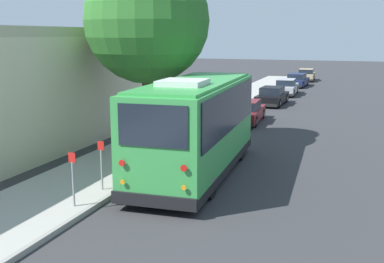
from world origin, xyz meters
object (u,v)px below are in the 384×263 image
at_px(parked_sedan_black, 272,96).
at_px(parked_sedan_silver, 286,87).
at_px(parked_sedan_maroon, 246,112).
at_px(sign_post_far, 102,165).
at_px(street_tree, 148,12).
at_px(parked_sedan_tan, 306,75).
at_px(shuttle_bus, 196,123).
at_px(fire_hydrant, 202,123).
at_px(sign_post_near, 73,179).
at_px(parked_sedan_navy, 297,80).

bearing_deg(parked_sedan_black, parked_sedan_silver, 0.85).
bearing_deg(parked_sedan_maroon, sign_post_far, 171.46).
bearing_deg(sign_post_far, parked_sedan_black, -4.04).
relative_size(parked_sedan_black, street_tree, 0.51).
xyz_separation_m(parked_sedan_tan, sign_post_far, (-40.83, 1.73, 0.36)).
bearing_deg(parked_sedan_black, shuttle_bus, -176.76).
height_order(parked_sedan_silver, parked_sedan_tan, parked_sedan_silver).
bearing_deg(parked_sedan_silver, fire_hydrant, 173.09).
bearing_deg(sign_post_near, fire_hydrant, 0.15).
relative_size(shuttle_bus, parked_sedan_navy, 1.86).
relative_size(parked_sedan_silver, street_tree, 0.54).
xyz_separation_m(parked_sedan_maroon, street_tree, (-7.78, 2.49, 5.28)).
bearing_deg(sign_post_far, street_tree, 10.41).
xyz_separation_m(parked_sedan_maroon, sign_post_near, (-15.54, 1.36, 0.38)).
bearing_deg(parked_sedan_tan, parked_sedan_navy, 176.29).
xyz_separation_m(sign_post_near, fire_hydrant, (11.61, 0.03, -0.41)).
bearing_deg(shuttle_bus, parked_sedan_tan, -2.28).
xyz_separation_m(parked_sedan_silver, street_tree, (-21.41, 2.71, 5.25)).
xyz_separation_m(parked_sedan_navy, parked_sedan_tan, (6.34, -0.15, 0.02)).
bearing_deg(parked_sedan_maroon, parked_sedan_tan, -3.77).
distance_m(shuttle_bus, sign_post_far, 3.78).
bearing_deg(sign_post_far, fire_hydrant, 0.18).
distance_m(parked_sedan_black, parked_sedan_silver, 6.17).
bearing_deg(parked_sedan_maroon, sign_post_near, 172.03).
bearing_deg(sign_post_far, shuttle_bus, -34.68).
distance_m(parked_sedan_black, parked_sedan_navy, 13.07).
distance_m(parked_sedan_black, parked_sedan_tan, 19.41).
relative_size(parked_sedan_maroon, street_tree, 0.52).
height_order(parked_sedan_silver, sign_post_near, sign_post_near).
relative_size(parked_sedan_maroon, parked_sedan_navy, 0.98).
distance_m(parked_sedan_maroon, parked_sedan_black, 7.46).
bearing_deg(shuttle_bus, parked_sedan_maroon, 0.98).
distance_m(parked_sedan_tan, sign_post_near, 42.45).
bearing_deg(sign_post_near, parked_sedan_black, -3.76).
height_order(parked_sedan_tan, street_tree, street_tree).
xyz_separation_m(parked_sedan_black, street_tree, (-15.24, 2.65, 5.26)).
height_order(parked_sedan_tan, sign_post_near, sign_post_near).
bearing_deg(sign_post_far, parked_sedan_navy, -2.61).
bearing_deg(parked_sedan_maroon, parked_sedan_silver, -3.91).
relative_size(parked_sedan_navy, fire_hydrant, 5.72).
distance_m(street_tree, fire_hydrant, 6.65).
xyz_separation_m(parked_sedan_black, sign_post_far, (-21.42, 1.51, 0.36)).
bearing_deg(parked_sedan_black, parked_sedan_tan, 0.83).
distance_m(shuttle_bus, fire_hydrant, 7.45).
bearing_deg(parked_sedan_black, sign_post_far, 177.43).
relative_size(parked_sedan_tan, fire_hydrant, 5.52).
distance_m(shuttle_bus, parked_sedan_maroon, 11.05).
height_order(shuttle_bus, parked_sedan_navy, shuttle_bus).
bearing_deg(parked_sedan_silver, parked_sedan_tan, -2.32).
height_order(parked_sedan_navy, sign_post_far, sign_post_far).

